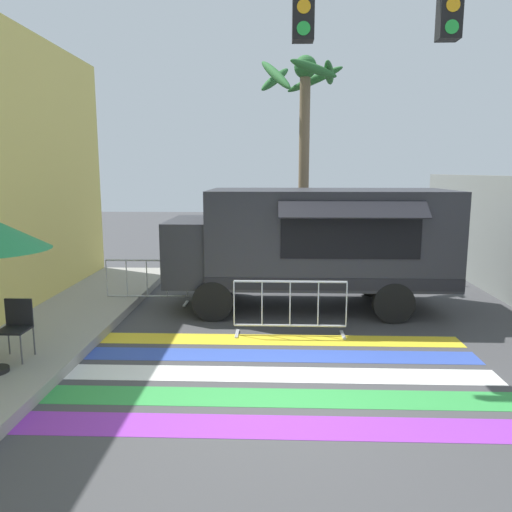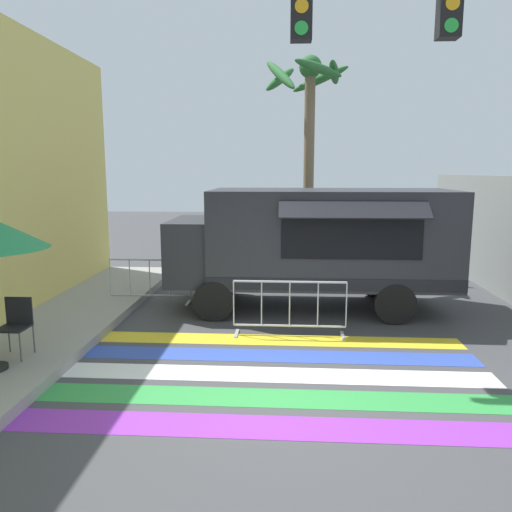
# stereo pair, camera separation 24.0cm
# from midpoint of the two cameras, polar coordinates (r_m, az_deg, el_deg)

# --- Properties ---
(ground_plane) EXTENTS (60.00, 60.00, 0.00)m
(ground_plane) POSITION_cam_midpoint_polar(r_m,az_deg,el_deg) (6.78, 1.55, -16.02)
(ground_plane) COLOR #424244
(crosswalk_painted) EXTENTS (6.40, 3.60, 0.01)m
(crosswalk_painted) POSITION_cam_midpoint_polar(r_m,az_deg,el_deg) (7.50, 1.60, -13.38)
(crosswalk_painted) COLOR purple
(crosswalk_painted) RESTS_ON ground_plane
(food_truck) EXTENTS (5.91, 2.76, 2.56)m
(food_truck) POSITION_cam_midpoint_polar(r_m,az_deg,el_deg) (10.71, 5.19, 1.91)
(food_truck) COLOR #2D2D33
(food_truck) RESTS_ON ground_plane
(traffic_signal_pole) EXTENTS (4.95, 0.29, 6.28)m
(traffic_signal_pole) POSITION_cam_midpoint_polar(r_m,az_deg,el_deg) (8.46, 20.64, 19.71)
(traffic_signal_pole) COLOR #515456
(traffic_signal_pole) RESTS_ON ground_plane
(folding_chair) EXTENTS (0.42, 0.42, 0.88)m
(folding_chair) POSITION_cam_midpoint_polar(r_m,az_deg,el_deg) (8.38, -26.47, -6.88)
(folding_chair) COLOR #4C4C51
(folding_chair) RESTS_ON sidewalk_left
(barricade_front) EXTENTS (2.04, 0.44, 1.02)m
(barricade_front) POSITION_cam_midpoint_polar(r_m,az_deg,el_deg) (9.03, 3.14, -6.00)
(barricade_front) COLOR #B7BABF
(barricade_front) RESTS_ON ground_plane
(barricade_side) EXTENTS (1.84, 0.44, 1.02)m
(barricade_side) POSITION_cam_midpoint_polar(r_m,az_deg,el_deg) (11.39, -12.95, -2.96)
(barricade_side) COLOR #B7BABF
(barricade_side) RESTS_ON ground_plane
(palm_tree) EXTENTS (2.41, 2.41, 5.96)m
(palm_tree) POSITION_cam_midpoint_polar(r_m,az_deg,el_deg) (13.98, 4.78, 15.70)
(palm_tree) COLOR #7A664C
(palm_tree) RESTS_ON ground_plane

